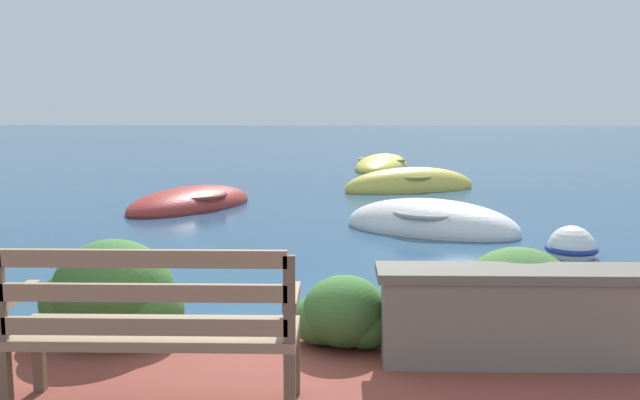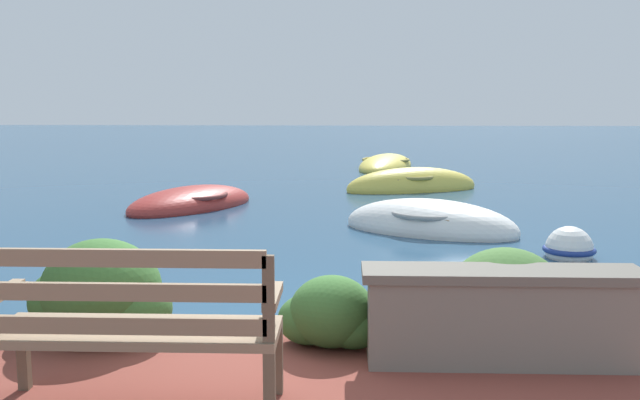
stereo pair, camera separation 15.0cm
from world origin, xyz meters
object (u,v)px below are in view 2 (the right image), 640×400
Objects in this scene: rowboat_far at (412,187)px; rowboat_outer at (386,166)px; park_bench at (134,324)px; rowboat_mid at (191,204)px; mooring_buoy at (569,250)px; rowboat_nearest at (430,226)px.

rowboat_far is 0.84× the size of rowboat_outer.
rowboat_mid is (-1.52, 8.37, -0.65)m from park_bench.
rowboat_nearest is at bearing 132.23° from mooring_buoy.
park_bench is 11.01m from rowboat_far.
mooring_buoy is at bearing 82.91° from rowboat_far.
rowboat_far reaches higher than rowboat_outer.
rowboat_nearest is 4.57× the size of mooring_buoy.
park_bench is 0.55× the size of rowboat_nearest.
park_bench is at bearing 5.72° from rowboat_outer.
rowboat_outer is at bearing -105.78° from rowboat_far.
rowboat_far is at bearing 102.33° from mooring_buoy.
rowboat_outer is (2.17, 15.19, -0.65)m from park_bench.
park_bench is 0.52× the size of rowboat_far.
park_bench reaches higher than rowboat_far.
rowboat_outer is at bearing 98.65° from mooring_buoy.
rowboat_nearest is 2.16m from mooring_buoy.
rowboat_nearest is 4.38m from rowboat_far.
park_bench is 0.44× the size of rowboat_outer.
mooring_buoy is (5.29, -3.63, 0.04)m from rowboat_mid.
park_bench is 0.53× the size of rowboat_mid.
park_bench is 6.08m from mooring_buoy.
rowboat_far is at bearing -26.87° from rowboat_mid.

